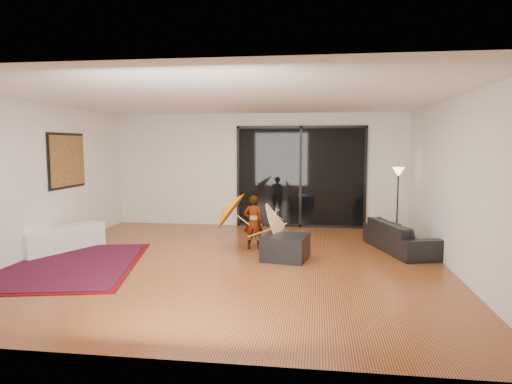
% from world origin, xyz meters
% --- Properties ---
extents(floor, '(7.00, 7.00, 0.00)m').
position_xyz_m(floor, '(0.00, 0.00, 0.00)').
color(floor, '#A85E2E').
rests_on(floor, ground).
extents(ceiling, '(7.00, 7.00, 0.00)m').
position_xyz_m(ceiling, '(0.00, 0.00, 2.70)').
color(ceiling, white).
rests_on(ceiling, wall_back).
extents(wall_back, '(7.00, 0.00, 7.00)m').
position_xyz_m(wall_back, '(0.00, 3.50, 1.35)').
color(wall_back, silver).
rests_on(wall_back, floor).
extents(wall_front, '(7.00, 0.00, 7.00)m').
position_xyz_m(wall_front, '(0.00, -3.50, 1.35)').
color(wall_front, silver).
rests_on(wall_front, floor).
extents(wall_left, '(0.00, 7.00, 7.00)m').
position_xyz_m(wall_left, '(-3.50, 0.00, 1.35)').
color(wall_left, silver).
rests_on(wall_left, floor).
extents(wall_right, '(0.00, 7.00, 7.00)m').
position_xyz_m(wall_right, '(3.50, 0.00, 1.35)').
color(wall_right, silver).
rests_on(wall_right, floor).
extents(sliding_door, '(3.06, 0.07, 2.40)m').
position_xyz_m(sliding_door, '(1.00, 3.47, 1.20)').
color(sliding_door, black).
rests_on(sliding_door, wall_back).
extents(painting, '(0.04, 1.28, 1.08)m').
position_xyz_m(painting, '(-3.46, 1.00, 1.65)').
color(painting, black).
rests_on(painting, wall_left).
extents(media_console, '(1.02, 1.64, 0.45)m').
position_xyz_m(media_console, '(-3.25, 0.36, 0.22)').
color(media_console, white).
rests_on(media_console, floor).
extents(speaker, '(0.37, 0.37, 0.36)m').
position_xyz_m(speaker, '(-3.25, 0.52, 0.18)').
color(speaker, '#424244').
rests_on(speaker, floor).
extents(persian_rug, '(2.74, 3.39, 0.02)m').
position_xyz_m(persian_rug, '(-2.59, -0.58, 0.01)').
color(persian_rug, '#590709').
rests_on(persian_rug, floor).
extents(sofa, '(1.24, 2.00, 0.54)m').
position_xyz_m(sofa, '(2.95, 1.23, 0.27)').
color(sofa, black).
rests_on(sofa, floor).
extents(ottoman, '(0.84, 0.84, 0.42)m').
position_xyz_m(ottoman, '(0.87, 0.32, 0.21)').
color(ottoman, black).
rests_on(ottoman, floor).
extents(floor_lamp, '(0.26, 0.26, 1.48)m').
position_xyz_m(floor_lamp, '(3.10, 2.61, 1.17)').
color(floor_lamp, black).
rests_on(floor_lamp, floor).
extents(child, '(0.38, 0.26, 1.02)m').
position_xyz_m(child, '(0.22, 1.02, 0.51)').
color(child, '#999999').
rests_on(child, floor).
extents(parasol_orange, '(0.62, 0.83, 0.88)m').
position_xyz_m(parasol_orange, '(-0.33, 0.97, 0.73)').
color(parasol_orange, orange).
rests_on(parasol_orange, child).
extents(parasol_white, '(0.52, 0.95, 0.96)m').
position_xyz_m(parasol_white, '(0.82, 0.87, 0.50)').
color(parasol_white, silver).
rests_on(parasol_white, floor).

